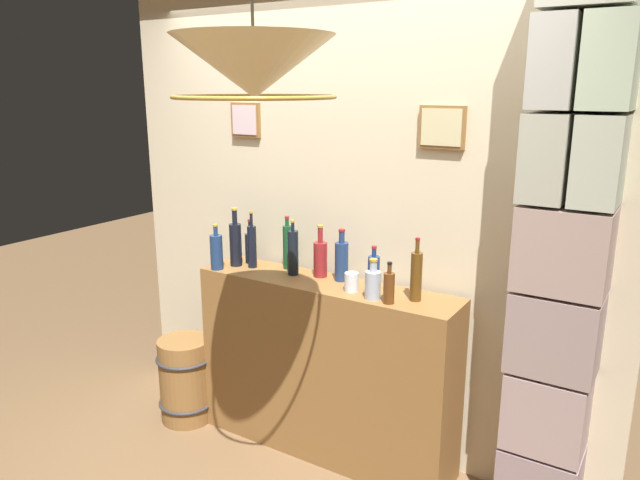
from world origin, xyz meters
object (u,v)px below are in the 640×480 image
(liquor_bottle_brandy, at_px, (374,272))
(liquor_bottle_bourbon, at_px, (250,247))
(glass_tumbler_rocks, at_px, (351,282))
(pendant_lamp, at_px, (254,69))
(liquor_bottle_gin, at_px, (287,246))
(liquor_bottle_vodka, at_px, (416,276))
(liquor_bottle_mezcal, at_px, (216,251))
(liquor_bottle_vermouth, at_px, (236,243))
(liquor_bottle_amaro, at_px, (373,284))
(liquor_bottle_tequila, at_px, (252,246))
(liquor_bottle_rye, at_px, (320,258))
(liquor_bottle_sherry, at_px, (342,260))
(wooden_barrel, at_px, (186,379))
(liquor_bottle_scotch, at_px, (293,252))
(liquor_bottle_rum, at_px, (389,287))

(liquor_bottle_brandy, bearing_deg, liquor_bottle_bourbon, 177.70)
(glass_tumbler_rocks, bearing_deg, pendant_lamp, -92.71)
(glass_tumbler_rocks, bearing_deg, liquor_bottle_gin, 163.15)
(liquor_bottle_vodka, distance_m, liquor_bottle_mezcal, 1.19)
(liquor_bottle_mezcal, bearing_deg, liquor_bottle_vermouth, 67.13)
(glass_tumbler_rocks, distance_m, pendant_lamp, 1.27)
(liquor_bottle_amaro, distance_m, liquor_bottle_gin, 0.69)
(liquor_bottle_tequila, bearing_deg, glass_tumbler_rocks, -5.20)
(liquor_bottle_brandy, xyz_separation_m, liquor_bottle_vodka, (0.26, -0.05, 0.04))
(liquor_bottle_brandy, relative_size, liquor_bottle_mezcal, 0.87)
(liquor_bottle_tequila, bearing_deg, liquor_bottle_mezcal, -138.15)
(liquor_bottle_brandy, bearing_deg, liquor_bottle_gin, 174.60)
(liquor_bottle_rye, distance_m, liquor_bottle_gin, 0.25)
(liquor_bottle_vermouth, distance_m, liquor_bottle_rye, 0.54)
(liquor_bottle_sherry, xyz_separation_m, wooden_barrel, (-0.97, -0.26, -0.87))
(glass_tumbler_rocks, height_order, wooden_barrel, glass_tumbler_rocks)
(liquor_bottle_sherry, distance_m, liquor_bottle_vodka, 0.48)
(liquor_bottle_gin, relative_size, glass_tumbler_rocks, 3.12)
(liquor_bottle_scotch, distance_m, liquor_bottle_vodka, 0.75)
(liquor_bottle_sherry, bearing_deg, glass_tumbler_rocks, -43.75)
(liquor_bottle_rye, bearing_deg, liquor_bottle_tequila, -171.73)
(liquor_bottle_mezcal, bearing_deg, liquor_bottle_bourbon, 67.71)
(liquor_bottle_bourbon, bearing_deg, liquor_bottle_amaro, -10.94)
(liquor_bottle_bourbon, xyz_separation_m, pendant_lamp, (0.73, -0.86, 1.00))
(liquor_bottle_rum, relative_size, pendant_lamp, 0.33)
(liquor_bottle_sherry, bearing_deg, liquor_bottle_rye, -179.38)
(liquor_bottle_tequila, bearing_deg, liquor_bottle_vodka, -0.70)
(liquor_bottle_vermouth, xyz_separation_m, liquor_bottle_vodka, (1.14, 0.01, -0.01))
(liquor_bottle_vermouth, height_order, liquor_bottle_rye, liquor_bottle_vermouth)
(glass_tumbler_rocks, bearing_deg, wooden_barrel, -173.22)
(liquor_bottle_scotch, distance_m, glass_tumbler_rocks, 0.43)
(liquor_bottle_sherry, xyz_separation_m, liquor_bottle_brandy, (0.21, -0.03, -0.02))
(liquor_bottle_bourbon, relative_size, liquor_bottle_brandy, 1.15)
(liquor_bottle_scotch, relative_size, glass_tumbler_rocks, 3.16)
(pendant_lamp, bearing_deg, liquor_bottle_mezcal, 141.53)
(liquor_bottle_mezcal, bearing_deg, liquor_bottle_vodka, 5.98)
(liquor_bottle_amaro, xyz_separation_m, liquor_bottle_mezcal, (-1.00, -0.03, 0.03))
(liquor_bottle_rum, xyz_separation_m, liquor_bottle_sherry, (-0.37, 0.18, 0.03))
(liquor_bottle_rum, distance_m, liquor_bottle_vodka, 0.15)
(liquor_bottle_vodka, height_order, liquor_bottle_mezcal, liquor_bottle_vodka)
(liquor_bottle_vodka, relative_size, pendant_lamp, 0.51)
(liquor_bottle_rum, height_order, liquor_bottle_vermouth, liquor_bottle_vermouth)
(liquor_bottle_bourbon, height_order, pendant_lamp, pendant_lamp)
(liquor_bottle_brandy, bearing_deg, pendant_lamp, -97.71)
(liquor_bottle_mezcal, bearing_deg, pendant_lamp, -38.47)
(liquor_bottle_rye, bearing_deg, liquor_bottle_brandy, -4.45)
(liquor_bottle_rye, bearing_deg, liquor_bottle_sherry, 0.62)
(liquor_bottle_sherry, relative_size, liquor_bottle_rye, 0.98)
(liquor_bottle_rye, height_order, wooden_barrel, liquor_bottle_rye)
(liquor_bottle_amaro, xyz_separation_m, liquor_bottle_brandy, (-0.07, 0.14, 0.01))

